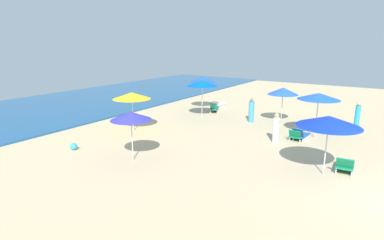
{
  "coord_description": "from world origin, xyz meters",
  "views": [
    {
      "loc": [
        -11.42,
        0.49,
        5.24
      ],
      "look_at": [
        1.84,
        9.29,
        1.24
      ],
      "focal_mm": 29.19,
      "sensor_mm": 36.0,
      "label": 1
    }
  ],
  "objects_px": {
    "lounge_chair_1_1": "(301,135)",
    "umbrella_6": "(131,116)",
    "umbrella_3": "(283,91)",
    "beachgoer_3": "(251,111)",
    "umbrella_0": "(132,96)",
    "umbrella_5": "(202,83)",
    "umbrella_4": "(203,80)",
    "beachgoer_2": "(357,116)",
    "umbrella_2": "(329,121)",
    "lounge_chair_4_1": "(219,104)",
    "lounge_chair_1_0": "(297,135)",
    "lounge_chair_2_0": "(345,165)",
    "lounge_chair_4_0": "(214,109)",
    "beachgoer_1": "(276,129)",
    "umbrella_1": "(319,96)",
    "beach_ball_1": "(74,147)"
  },
  "relations": [
    {
      "from": "lounge_chair_1_1",
      "to": "umbrella_6",
      "type": "relative_size",
      "value": 0.58
    },
    {
      "from": "lounge_chair_1_1",
      "to": "umbrella_3",
      "type": "height_order",
      "value": "umbrella_3"
    },
    {
      "from": "umbrella_6",
      "to": "beachgoer_3",
      "type": "relative_size",
      "value": 1.39
    },
    {
      "from": "umbrella_0",
      "to": "lounge_chair_1_1",
      "type": "relative_size",
      "value": 1.8
    },
    {
      "from": "lounge_chair_1_1",
      "to": "umbrella_5",
      "type": "xyz_separation_m",
      "value": [
        1.33,
        7.19,
        2.18
      ]
    },
    {
      "from": "umbrella_4",
      "to": "beachgoer_2",
      "type": "distance_m",
      "value": 11.07
    },
    {
      "from": "umbrella_6",
      "to": "umbrella_2",
      "type": "bearing_deg",
      "value": -67.42
    },
    {
      "from": "umbrella_4",
      "to": "lounge_chair_4_1",
      "type": "bearing_deg",
      "value": -32.0
    },
    {
      "from": "umbrella_6",
      "to": "beachgoer_3",
      "type": "bearing_deg",
      "value": -10.18
    },
    {
      "from": "lounge_chair_1_0",
      "to": "lounge_chair_2_0",
      "type": "bearing_deg",
      "value": 130.69
    },
    {
      "from": "lounge_chair_4_0",
      "to": "umbrella_5",
      "type": "relative_size",
      "value": 0.57
    },
    {
      "from": "umbrella_0",
      "to": "lounge_chair_4_1",
      "type": "relative_size",
      "value": 1.66
    },
    {
      "from": "umbrella_2",
      "to": "beachgoer_1",
      "type": "height_order",
      "value": "umbrella_2"
    },
    {
      "from": "lounge_chair_4_1",
      "to": "beachgoer_1",
      "type": "distance_m",
      "value": 9.41
    },
    {
      "from": "umbrella_1",
      "to": "lounge_chair_2_0",
      "type": "relative_size",
      "value": 1.79
    },
    {
      "from": "lounge_chair_4_1",
      "to": "umbrella_6",
      "type": "relative_size",
      "value": 0.63
    },
    {
      "from": "lounge_chair_1_0",
      "to": "umbrella_4",
      "type": "height_order",
      "value": "umbrella_4"
    },
    {
      "from": "beachgoer_2",
      "to": "umbrella_1",
      "type": "bearing_deg",
      "value": -31.46
    },
    {
      "from": "umbrella_5",
      "to": "lounge_chair_4_1",
      "type": "bearing_deg",
      "value": 10.8
    },
    {
      "from": "umbrella_0",
      "to": "umbrella_5",
      "type": "bearing_deg",
      "value": -18.07
    },
    {
      "from": "lounge_chair_4_0",
      "to": "umbrella_6",
      "type": "height_order",
      "value": "umbrella_6"
    },
    {
      "from": "umbrella_0",
      "to": "lounge_chair_1_1",
      "type": "distance_m",
      "value": 9.84
    },
    {
      "from": "lounge_chair_4_1",
      "to": "lounge_chair_2_0",
      "type": "bearing_deg",
      "value": 143.98
    },
    {
      "from": "umbrella_3",
      "to": "lounge_chair_4_1",
      "type": "relative_size",
      "value": 1.65
    },
    {
      "from": "lounge_chair_1_0",
      "to": "lounge_chair_1_1",
      "type": "bearing_deg",
      "value": -179.05
    },
    {
      "from": "lounge_chair_4_0",
      "to": "beachgoer_1",
      "type": "relative_size",
      "value": 0.93
    },
    {
      "from": "umbrella_5",
      "to": "beach_ball_1",
      "type": "xyz_separation_m",
      "value": [
        -9.25,
        1.78,
        -2.28
      ]
    },
    {
      "from": "umbrella_3",
      "to": "beachgoer_3",
      "type": "relative_size",
      "value": 1.46
    },
    {
      "from": "lounge_chair_4_0",
      "to": "umbrella_4",
      "type": "bearing_deg",
      "value": -41.75
    },
    {
      "from": "lounge_chair_1_1",
      "to": "umbrella_5",
      "type": "height_order",
      "value": "umbrella_5"
    },
    {
      "from": "lounge_chair_1_1",
      "to": "lounge_chair_2_0",
      "type": "bearing_deg",
      "value": 134.2
    },
    {
      "from": "lounge_chair_2_0",
      "to": "umbrella_4",
      "type": "relative_size",
      "value": 0.54
    },
    {
      "from": "beachgoer_3",
      "to": "beach_ball_1",
      "type": "distance_m",
      "value": 11.35
    },
    {
      "from": "umbrella_3",
      "to": "umbrella_6",
      "type": "bearing_deg",
      "value": 161.67
    },
    {
      "from": "lounge_chair_4_0",
      "to": "beach_ball_1",
      "type": "relative_size",
      "value": 4.26
    },
    {
      "from": "umbrella_2",
      "to": "umbrella_3",
      "type": "xyz_separation_m",
      "value": [
        7.25,
        4.12,
        -0.1
      ]
    },
    {
      "from": "umbrella_2",
      "to": "umbrella_6",
      "type": "height_order",
      "value": "umbrella_2"
    },
    {
      "from": "lounge_chair_4_0",
      "to": "beachgoer_3",
      "type": "height_order",
      "value": "beachgoer_3"
    },
    {
      "from": "lounge_chair_1_0",
      "to": "lounge_chair_4_0",
      "type": "bearing_deg",
      "value": -24.95
    },
    {
      "from": "umbrella_4",
      "to": "beach_ball_1",
      "type": "height_order",
      "value": "umbrella_4"
    },
    {
      "from": "lounge_chair_4_1",
      "to": "umbrella_2",
      "type": "bearing_deg",
      "value": 139.74
    },
    {
      "from": "lounge_chair_4_0",
      "to": "lounge_chair_1_0",
      "type": "bearing_deg",
      "value": 130.45
    },
    {
      "from": "lounge_chair_4_1",
      "to": "umbrella_5",
      "type": "relative_size",
      "value": 0.54
    },
    {
      "from": "umbrella_0",
      "to": "umbrella_5",
      "type": "height_order",
      "value": "umbrella_5"
    },
    {
      "from": "beachgoer_1",
      "to": "umbrella_5",
      "type": "bearing_deg",
      "value": -42.53
    },
    {
      "from": "umbrella_1",
      "to": "umbrella_5",
      "type": "relative_size",
      "value": 0.95
    },
    {
      "from": "lounge_chair_1_0",
      "to": "umbrella_6",
      "type": "relative_size",
      "value": 0.64
    },
    {
      "from": "beachgoer_1",
      "to": "beach_ball_1",
      "type": "xyz_separation_m",
      "value": [
        -6.68,
        7.98,
        -0.59
      ]
    },
    {
      "from": "lounge_chair_1_1",
      "to": "lounge_chair_4_0",
      "type": "bearing_deg",
      "value": -19.12
    },
    {
      "from": "umbrella_1",
      "to": "umbrella_6",
      "type": "relative_size",
      "value": 1.12
    }
  ]
}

